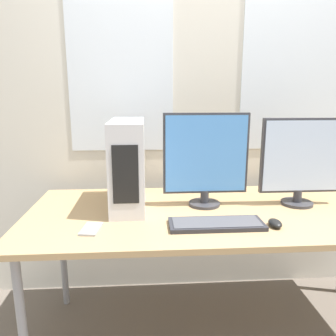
# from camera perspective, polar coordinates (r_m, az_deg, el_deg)

# --- Properties ---
(wall_back) EXTENTS (8.00, 0.07, 2.70)m
(wall_back) POSITION_cam_1_polar(r_m,az_deg,el_deg) (2.22, 6.63, 12.45)
(wall_back) COLOR beige
(wall_back) RESTS_ON ground_plane
(desk) EXTENTS (2.05, 0.87, 0.76)m
(desk) POSITION_cam_1_polar(r_m,az_deg,el_deg) (1.79, 9.38, -8.63)
(desk) COLOR tan
(desk) RESTS_ON ground_plane
(pc_tower) EXTENTS (0.17, 0.46, 0.47)m
(pc_tower) POSITION_cam_1_polar(r_m,az_deg,el_deg) (1.76, -6.97, 0.64)
(pc_tower) COLOR silver
(pc_tower) RESTS_ON desk
(monitor_main) EXTENTS (0.46, 0.17, 0.51)m
(monitor_main) POSITION_cam_1_polar(r_m,az_deg,el_deg) (1.76, 6.57, 1.73)
(monitor_main) COLOR #333338
(monitor_main) RESTS_ON desk
(monitor_right_near) EXTENTS (0.44, 0.17, 0.48)m
(monitor_right_near) POSITION_cam_1_polar(r_m,az_deg,el_deg) (1.90, 22.14, 1.25)
(monitor_right_near) COLOR #333338
(monitor_right_near) RESTS_ON desk
(keyboard) EXTENTS (0.44, 0.16, 0.02)m
(keyboard) POSITION_cam_1_polar(r_m,az_deg,el_deg) (1.56, 8.41, -9.60)
(keyboard) COLOR #28282D
(keyboard) RESTS_ON desk
(mouse) EXTENTS (0.06, 0.09, 0.03)m
(mouse) POSITION_cam_1_polar(r_m,az_deg,el_deg) (1.61, 18.15, -9.12)
(mouse) COLOR black
(mouse) RESTS_ON desk
(cell_phone) EXTENTS (0.09, 0.15, 0.01)m
(cell_phone) POSITION_cam_1_polar(r_m,az_deg,el_deg) (1.54, -13.23, -10.29)
(cell_phone) COLOR #99999E
(cell_phone) RESTS_ON desk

